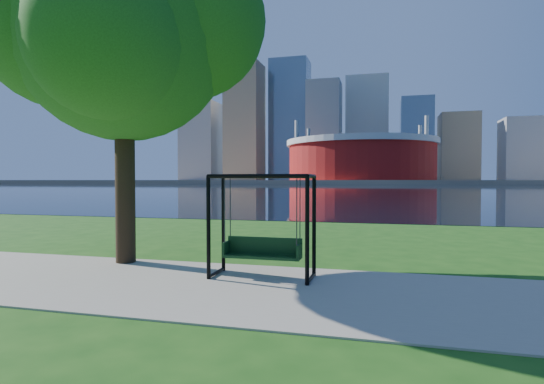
% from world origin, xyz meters
% --- Properties ---
extents(ground, '(900.00, 900.00, 0.00)m').
position_xyz_m(ground, '(0.00, 0.00, 0.00)').
color(ground, '#1E5114').
rests_on(ground, ground).
extents(path, '(120.00, 4.00, 0.03)m').
position_xyz_m(path, '(0.00, -0.50, 0.01)').
color(path, '#9E937F').
rests_on(path, ground).
extents(river, '(900.00, 180.00, 0.02)m').
position_xyz_m(river, '(0.00, 102.00, 0.01)').
color(river, black).
rests_on(river, ground).
extents(far_bank, '(900.00, 228.00, 2.00)m').
position_xyz_m(far_bank, '(0.00, 306.00, 1.00)').
color(far_bank, '#937F60').
rests_on(far_bank, ground).
extents(stadium, '(83.00, 83.00, 32.00)m').
position_xyz_m(stadium, '(-10.00, 235.00, 14.23)').
color(stadium, maroon).
rests_on(stadium, far_bank).
extents(skyline, '(392.00, 66.00, 96.50)m').
position_xyz_m(skyline, '(-4.27, 319.39, 35.89)').
color(skyline, gray).
rests_on(skyline, far_bank).
extents(swing, '(2.05, 0.89, 2.10)m').
position_xyz_m(swing, '(-0.60, 0.40, 1.02)').
color(swing, black).
rests_on(swing, ground).
extents(park_tree, '(6.46, 5.83, 8.02)m').
position_xyz_m(park_tree, '(-4.25, 1.15, 5.57)').
color(park_tree, black).
rests_on(park_tree, ground).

